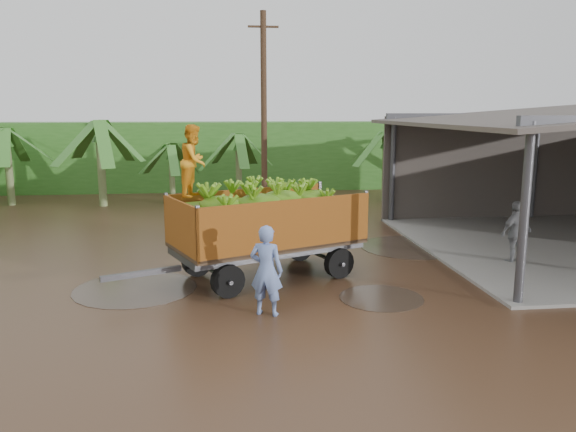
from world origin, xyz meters
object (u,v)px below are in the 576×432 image
Objects in this scene: banana_trailer at (265,223)px; man_grey at (516,233)px; utility_pole at (264,114)px; man_blue at (266,270)px.

banana_trailer is 7.01m from man_grey.
utility_pole is at bearing 62.76° from banana_trailer.
banana_trailer is 9.25m from utility_pole.
utility_pole is at bearing -70.98° from man_grey.
banana_trailer is at bearing -14.39° from man_grey.
man_blue is 11.98m from utility_pole.
banana_trailer is 3.61× the size of man_grey.
man_grey is 11.00m from utility_pole.
banana_trailer is 0.80× the size of utility_pole.
man_grey is at bearing -53.10° from utility_pole.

